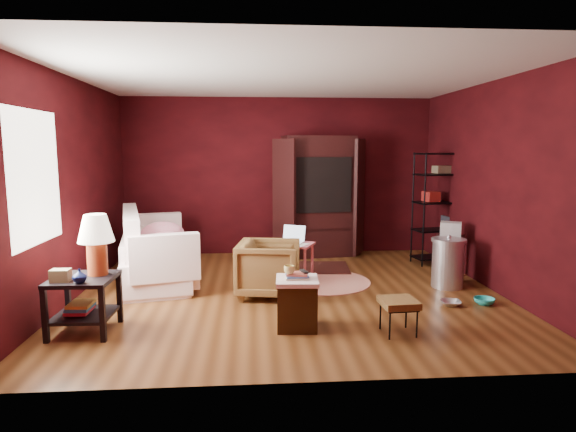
# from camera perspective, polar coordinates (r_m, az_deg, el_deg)

# --- Properties ---
(room) EXTENTS (5.54, 5.04, 2.84)m
(room) POSITION_cam_1_polar(r_m,az_deg,el_deg) (6.21, -0.22, 3.41)
(room) COLOR brown
(room) RESTS_ON ground
(sofa) EXTENTS (1.12, 2.39, 0.90)m
(sofa) POSITION_cam_1_polar(r_m,az_deg,el_deg) (7.32, -15.49, -3.72)
(sofa) COLOR white
(sofa) RESTS_ON ground
(armchair) EXTENTS (0.83, 0.87, 0.79)m
(armchair) POSITION_cam_1_polar(r_m,az_deg,el_deg) (6.26, -2.27, -5.91)
(armchair) COLOR black
(armchair) RESTS_ON ground
(pet_bowl_steel) EXTENTS (0.25, 0.11, 0.25)m
(pet_bowl_steel) POSITION_cam_1_polar(r_m,az_deg,el_deg) (6.25, 18.76, -8.94)
(pet_bowl_steel) COLOR silver
(pet_bowl_steel) RESTS_ON ground
(pet_bowl_turquoise) EXTENTS (0.26, 0.13, 0.25)m
(pet_bowl_turquoise) POSITION_cam_1_polar(r_m,az_deg,el_deg) (6.45, 22.28, -8.60)
(pet_bowl_turquoise) COLOR #27B9B7
(pet_bowl_turquoise) RESTS_ON ground
(vase) EXTENTS (0.16, 0.17, 0.14)m
(vase) POSITION_cam_1_polar(r_m,az_deg,el_deg) (5.18, -23.47, -6.55)
(vase) COLOR #0D1542
(vase) RESTS_ON side_table
(mug) EXTENTS (0.12, 0.10, 0.11)m
(mug) POSITION_cam_1_polar(r_m,az_deg,el_deg) (5.04, 0.15, -6.27)
(mug) COLOR #E9D072
(mug) RESTS_ON hamper
(side_table) EXTENTS (0.64, 0.64, 1.22)m
(side_table) POSITION_cam_1_polar(r_m,az_deg,el_deg) (5.41, -22.42, -5.04)
(side_table) COLOR black
(side_table) RESTS_ON ground
(sofa_cushions) EXTENTS (1.42, 2.39, 0.94)m
(sofa_cushions) POSITION_cam_1_polar(r_m,az_deg,el_deg) (7.26, -15.57, -3.74)
(sofa_cushions) COLOR white
(sofa_cushions) RESTS_ON sofa
(hamper) EXTENTS (0.47, 0.47, 0.62)m
(hamper) POSITION_cam_1_polar(r_m,az_deg,el_deg) (5.18, 1.08, -10.18)
(hamper) COLOR #3F260E
(hamper) RESTS_ON ground
(footstool) EXTENTS (0.38, 0.38, 0.37)m
(footstool) POSITION_cam_1_polar(r_m,az_deg,el_deg) (5.15, 12.99, -10.12)
(footstool) COLOR black
(footstool) RESTS_ON ground
(rug_round) EXTENTS (1.58, 1.58, 0.01)m
(rug_round) POSITION_cam_1_polar(r_m,az_deg,el_deg) (6.99, 4.09, -7.74)
(rug_round) COLOR #F8E5CF
(rug_round) RESTS_ON ground
(rug_oriental) EXTENTS (1.29, 0.91, 0.01)m
(rug_oriental) POSITION_cam_1_polar(r_m,az_deg,el_deg) (7.73, 2.62, -6.12)
(rug_oriental) COLOR #511A15
(rug_oriental) RESTS_ON ground
(laptop_desk) EXTENTS (0.75, 0.66, 0.77)m
(laptop_desk) POSITION_cam_1_polar(r_m,az_deg,el_deg) (7.02, 0.38, -3.67)
(laptop_desk) COLOR #FF7481
(laptop_desk) RESTS_ON ground
(tv_armoire) EXTENTS (1.66, 1.01, 2.12)m
(tv_armoire) POSITION_cam_1_polar(r_m,az_deg,el_deg) (8.55, 3.60, 2.64)
(tv_armoire) COLOR black
(tv_armoire) RESTS_ON ground
(wire_shelving) EXTENTS (0.95, 0.54, 1.84)m
(wire_shelving) POSITION_cam_1_polar(r_m,az_deg,el_deg) (8.35, 17.83, 1.48)
(wire_shelving) COLOR black
(wire_shelving) RESTS_ON ground
(small_stand) EXTENTS (0.55, 0.55, 0.83)m
(small_stand) POSITION_cam_1_polar(r_m,az_deg,el_deg) (7.46, 18.70, -2.30)
(small_stand) COLOR black
(small_stand) RESTS_ON ground
(trash_can) EXTENTS (0.47, 0.47, 0.73)m
(trash_can) POSITION_cam_1_polar(r_m,az_deg,el_deg) (7.00, 18.41, -5.25)
(trash_can) COLOR white
(trash_can) RESTS_ON ground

